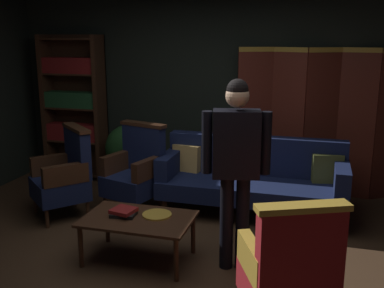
{
  "coord_description": "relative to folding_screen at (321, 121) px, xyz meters",
  "views": [
    {
      "loc": [
        1.24,
        -3.62,
        2.06
      ],
      "look_at": [
        0.0,
        0.8,
        0.95
      ],
      "focal_mm": 42.75,
      "sensor_mm": 36.0,
      "label": 1
    }
  ],
  "objects": [
    {
      "name": "armchair_wing_left",
      "position": [
        -2.79,
        -1.52,
        -0.5
      ],
      "size": [
        0.82,
        0.81,
        1.04
      ],
      "color": "#382114",
      "rests_on": "ground_plane"
    },
    {
      "name": "bookshelf",
      "position": [
        -3.43,
        -0.11,
        0.09
      ],
      "size": [
        0.9,
        0.32,
        2.05
      ],
      "color": "#382114",
      "rests_on": "ground_plane"
    },
    {
      "name": "back_wall",
      "position": [
        -1.28,
        0.15,
        0.41
      ],
      "size": [
        7.2,
        0.1,
        2.8
      ],
      "primitive_type": "cube",
      "color": "black",
      "rests_on": "ground_plane"
    },
    {
      "name": "brass_tray",
      "position": [
        -1.43,
        -2.2,
        -0.56
      ],
      "size": [
        0.27,
        0.27,
        0.02
      ],
      "primitive_type": "cylinder",
      "color": "gold",
      "rests_on": "coffee_table"
    },
    {
      "name": "velvet_couch",
      "position": [
        -0.73,
        -0.85,
        -0.53
      ],
      "size": [
        2.12,
        0.78,
        0.88
      ],
      "color": "#382114",
      "rests_on": "ground_plane"
    },
    {
      "name": "ground_plane",
      "position": [
        -1.28,
        -2.3,
        -0.99
      ],
      "size": [
        10.0,
        10.0,
        0.0
      ],
      "primitive_type": "plane",
      "color": "#3D2819"
    },
    {
      "name": "book_red_leather",
      "position": [
        -1.72,
        -2.29,
        -0.51
      ],
      "size": [
        0.24,
        0.23,
        0.03
      ],
      "primitive_type": "cube",
      "rotation": [
        0.0,
        0.0,
        -0.21
      ],
      "color": "maroon",
      "rests_on": "book_black_cloth"
    },
    {
      "name": "coffee_table",
      "position": [
        -1.58,
        -2.3,
        -0.61
      ],
      "size": [
        1.0,
        0.64,
        0.42
      ],
      "color": "#382114",
      "rests_on": "ground_plane"
    },
    {
      "name": "armchair_gilt_accent",
      "position": [
        -0.16,
        -3.05,
        -0.5
      ],
      "size": [
        0.77,
        0.76,
        1.04
      ],
      "color": "#B78E33",
      "rests_on": "ground_plane"
    },
    {
      "name": "book_black_cloth",
      "position": [
        -1.72,
        -2.29,
        -0.55
      ],
      "size": [
        0.24,
        0.21,
        0.03
      ],
      "primitive_type": "cube",
      "rotation": [
        0.0,
        0.0,
        0.1
      ],
      "color": "black",
      "rests_on": "coffee_table"
    },
    {
      "name": "folding_screen",
      "position": [
        0.0,
        0.0,
        0.0
      ],
      "size": [
        2.11,
        0.42,
        1.9
      ],
      "color": "#5B2319",
      "rests_on": "ground_plane"
    },
    {
      "name": "potted_plant",
      "position": [
        -2.54,
        -0.35,
        -0.49
      ],
      "size": [
        0.56,
        0.56,
        0.85
      ],
      "color": "brown",
      "rests_on": "ground_plane"
    },
    {
      "name": "armchair_wing_right",
      "position": [
        -2.07,
        -1.14,
        -0.5
      ],
      "size": [
        0.72,
        0.72,
        1.04
      ],
      "color": "#382114",
      "rests_on": "ground_plane"
    },
    {
      "name": "standing_figure",
      "position": [
        -0.7,
        -2.2,
        0.04
      ],
      "size": [
        0.58,
        0.29,
        1.7
      ],
      "color": "black",
      "rests_on": "ground_plane"
    }
  ]
}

